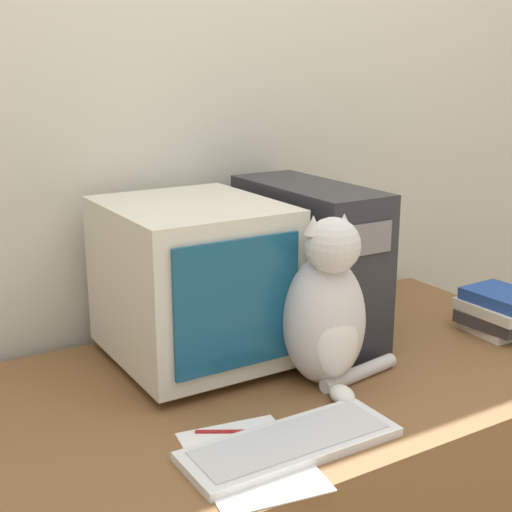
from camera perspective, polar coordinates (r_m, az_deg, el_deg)
The scene contains 9 objects.
wall_back at distance 2.03m, azimuth -4.18°, elevation 10.18°, with size 7.00×0.05×2.50m.
desk at distance 1.93m, azimuth 3.49°, elevation -18.65°, with size 1.51×0.86×0.71m.
crt_monitor at distance 1.74m, azimuth -5.06°, elevation -2.03°, with size 0.39×0.45×0.40m.
computer_tower at distance 1.90m, azimuth 4.16°, elevation -0.49°, with size 0.20×0.48×0.42m.
keyboard at distance 1.43m, azimuth 2.79°, elevation -14.74°, with size 0.44×0.16×0.02m.
cat at distance 1.63m, azimuth 5.65°, elevation -4.56°, with size 0.31×0.27×0.41m.
book_stack at distance 2.07m, azimuth 18.85°, elevation -4.22°, with size 0.17×0.20×0.12m.
pen at distance 1.48m, azimuth -2.10°, elevation -13.88°, with size 0.13×0.08×0.01m.
paper_sheet at distance 1.39m, azimuth -0.46°, elevation -16.03°, with size 0.26×0.33×0.00m.
Camera 1 is at (-0.93, -0.88, 1.43)m, focal length 50.00 mm.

